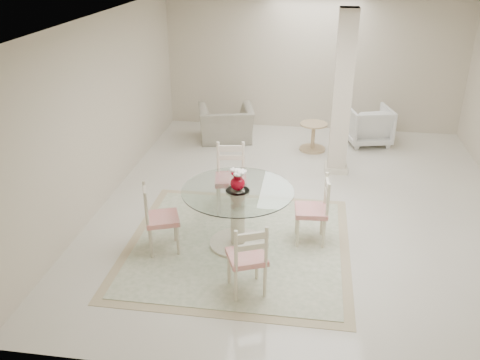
# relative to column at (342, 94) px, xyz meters

# --- Properties ---
(ground) EXTENTS (7.00, 7.00, 0.00)m
(ground) POSITION_rel_column_xyz_m (-0.50, -1.30, -1.35)
(ground) COLOR silver
(ground) RESTS_ON ground
(room_shell) EXTENTS (6.02, 7.02, 2.71)m
(room_shell) POSITION_rel_column_xyz_m (-0.50, -1.30, 0.51)
(room_shell) COLOR beige
(room_shell) RESTS_ON ground
(column) EXTENTS (0.30, 0.30, 2.70)m
(column) POSITION_rel_column_xyz_m (0.00, 0.00, 0.00)
(column) COLOR beige
(column) RESTS_ON ground
(area_rug) EXTENTS (2.88, 2.88, 0.02)m
(area_rug) POSITION_rel_column_xyz_m (-1.32, -2.61, -1.34)
(area_rug) COLOR tan
(area_rug) RESTS_ON ground
(dining_table) EXTENTS (1.40, 1.40, 0.81)m
(dining_table) POSITION_rel_column_xyz_m (-1.32, -2.61, -0.94)
(dining_table) COLOR beige
(dining_table) RESTS_ON ground
(red_vase) EXTENTS (0.22, 0.20, 0.28)m
(red_vase) POSITION_rel_column_xyz_m (-1.32, -2.61, -0.40)
(red_vase) COLOR #9E0416
(red_vase) RESTS_ON dining_table
(dining_chair_east) EXTENTS (0.44, 0.44, 1.02)m
(dining_chair_east) POSITION_rel_column_xyz_m (-0.34, -2.36, -0.81)
(dining_chair_east) COLOR #F4EBC8
(dining_chair_east) RESTS_ON ground
(dining_chair_north) EXTENTS (0.50, 0.50, 1.10)m
(dining_chair_north) POSITION_rel_column_xyz_m (-1.57, -1.62, -0.77)
(dining_chair_north) COLOR #EFE0C5
(dining_chair_north) RESTS_ON ground
(dining_chair_west) EXTENTS (0.52, 0.52, 1.01)m
(dining_chair_west) POSITION_rel_column_xyz_m (-2.30, -2.87, -0.82)
(dining_chair_west) COLOR beige
(dining_chair_west) RESTS_ON ground
(dining_chair_south) EXTENTS (0.53, 0.53, 1.01)m
(dining_chair_south) POSITION_rel_column_xyz_m (-1.06, -3.59, -0.82)
(dining_chair_south) COLOR beige
(dining_chair_south) RESTS_ON ground
(recliner_taupe) EXTENTS (1.23, 1.14, 0.68)m
(recliner_taupe) POSITION_rel_column_xyz_m (-2.13, 1.18, -1.01)
(recliner_taupe) COLOR gray
(recliner_taupe) RESTS_ON ground
(armchair_white) EXTENTS (0.96, 0.97, 0.73)m
(armchair_white) POSITION_rel_column_xyz_m (0.63, 1.43, -0.98)
(armchair_white) COLOR silver
(armchair_white) RESTS_ON ground
(side_table) EXTENTS (0.51, 0.51, 0.53)m
(side_table) POSITION_rel_column_xyz_m (-0.42, 0.91, -1.11)
(side_table) COLOR tan
(side_table) RESTS_ON ground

